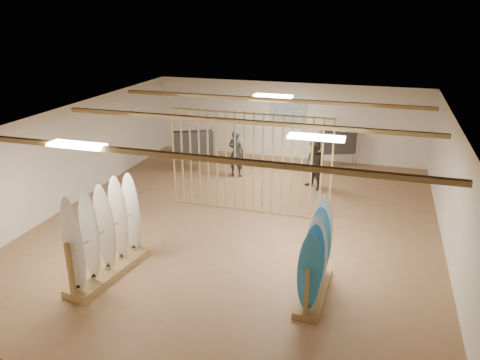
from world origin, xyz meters
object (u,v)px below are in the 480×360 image
(clothing_rack_b, at_px, (338,142))
(rack_right, at_px, (315,268))
(shopper_a, at_px, (236,150))
(shopper_b, at_px, (315,162))
(clothing_rack_a, at_px, (194,144))
(rack_left, at_px, (106,245))

(clothing_rack_b, bearing_deg, rack_right, -110.95)
(shopper_a, distance_m, shopper_b, 2.70)
(rack_right, distance_m, shopper_b, 5.78)
(clothing_rack_a, distance_m, shopper_a, 1.52)
(shopper_a, bearing_deg, rack_right, 133.24)
(clothing_rack_a, distance_m, shopper_b, 4.21)
(shopper_a, bearing_deg, shopper_b, -176.11)
(shopper_a, relative_size, shopper_b, 1.03)
(shopper_b, bearing_deg, rack_right, -40.11)
(clothing_rack_b, height_order, shopper_a, shopper_a)
(clothing_rack_a, bearing_deg, rack_left, -107.39)
(rack_right, xyz_separation_m, clothing_rack_a, (-5.07, 6.15, 0.38))
(clothing_rack_a, relative_size, shopper_b, 0.87)
(rack_left, relative_size, shopper_a, 1.25)
(rack_left, height_order, rack_right, rack_left)
(rack_left, bearing_deg, rack_right, 14.81)
(rack_right, relative_size, shopper_b, 1.08)
(clothing_rack_a, xyz_separation_m, shopper_a, (1.52, -0.01, -0.09))
(clothing_rack_a, height_order, clothing_rack_b, clothing_rack_a)
(shopper_a, bearing_deg, clothing_rack_b, -134.88)
(shopper_b, bearing_deg, shopper_a, -148.30)
(rack_right, relative_size, clothing_rack_b, 1.34)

